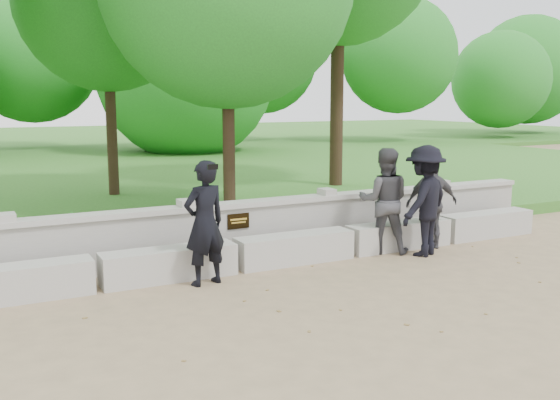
{
  "coord_description": "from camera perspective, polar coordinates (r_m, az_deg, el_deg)",
  "views": [
    {
      "loc": [
        -3.5,
        -6.33,
        2.53
      ],
      "look_at": [
        0.6,
        1.61,
        1.06
      ],
      "focal_mm": 40.0,
      "sensor_mm": 36.0,
      "label": 1
    }
  ],
  "objects": [
    {
      "name": "ground",
      "position": [
        7.66,
        1.59,
        -9.92
      ],
      "size": [
        80.0,
        80.0,
        0.0
      ],
      "primitive_type": "plane",
      "color": "#987F5D",
      "rests_on": "ground"
    },
    {
      "name": "shrub_a",
      "position": [
        10.18,
        -18.08,
        -2.48
      ],
      "size": [
        0.33,
        0.34,
        0.54
      ],
      "primitive_type": "imported",
      "rotation": [
        0.0,
        0.0,
        0.91
      ],
      "color": "#30882E",
      "rests_on": "lawn"
    },
    {
      "name": "concrete_bench",
      "position": [
        9.23,
        -4.13,
        -5.11
      ],
      "size": [
        11.9,
        0.45,
        0.45
      ],
      "color": "#ABA8A1",
      "rests_on": "ground"
    },
    {
      "name": "visitor_mid",
      "position": [
        10.25,
        13.08,
        -0.07
      ],
      "size": [
        1.32,
        1.07,
        1.78
      ],
      "color": "black",
      "rests_on": "ground"
    },
    {
      "name": "man_main",
      "position": [
        8.47,
        -6.91,
        -2.11
      ],
      "size": [
        0.7,
        0.63,
        1.71
      ],
      "color": "black",
      "rests_on": "ground"
    },
    {
      "name": "shrub_b",
      "position": [
        10.78,
        -7.64,
        -1.4
      ],
      "size": [
        0.39,
        0.39,
        0.56
      ],
      "primitive_type": "imported",
      "rotation": [
        0.0,
        0.0,
        2.38
      ],
      "color": "#30882E",
      "rests_on": "lawn"
    },
    {
      "name": "parapet_wall",
      "position": [
        9.81,
        -5.75,
        -2.84
      ],
      "size": [
        12.5,
        0.35,
        0.9
      ],
      "color": "#A09E97",
      "rests_on": "ground"
    },
    {
      "name": "visitor_left",
      "position": [
        10.3,
        9.51,
        -0.07
      ],
      "size": [
        1.06,
        1.01,
        1.73
      ],
      "color": "#3A3A3F",
      "rests_on": "ground"
    },
    {
      "name": "visitor_right",
      "position": [
        10.77,
        13.69,
        -0.28
      ],
      "size": [
        0.97,
        0.59,
        1.55
      ],
      "color": "#444349",
      "rests_on": "ground"
    },
    {
      "name": "lawn",
      "position": [
        20.76,
        -17.41,
        2.29
      ],
      "size": [
        40.0,
        22.0,
        0.25
      ],
      "primitive_type": "cube",
      "color": "#2E621F",
      "rests_on": "ground"
    }
  ]
}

